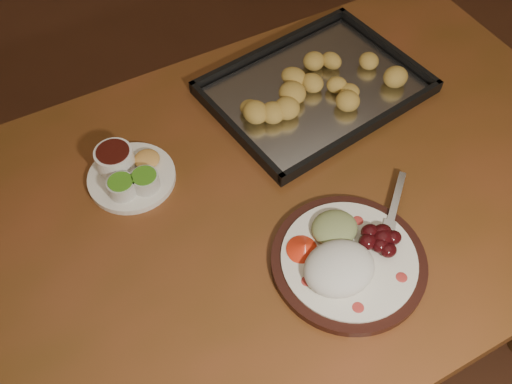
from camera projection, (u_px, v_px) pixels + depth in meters
name	position (u px, v px, depth m)	size (l,w,h in m)	color
ground	(274.00, 271.00, 1.88)	(4.00, 4.00, 0.00)	brown
dining_table	(265.00, 224.00, 1.21)	(1.55, 0.99, 0.75)	brown
dinner_plate	(346.00, 258.00, 1.02)	(0.34, 0.28, 0.07)	black
condiment_saucer	(128.00, 172.00, 1.14)	(0.18, 0.18, 0.06)	white
baking_tray	(316.00, 87.00, 1.29)	(0.52, 0.43, 0.05)	black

